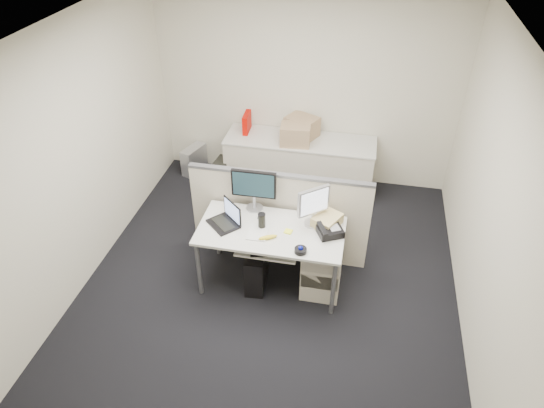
% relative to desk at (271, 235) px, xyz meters
% --- Properties ---
extents(floor, '(4.00, 4.50, 0.01)m').
position_rel_desk_xyz_m(floor, '(0.00, 0.00, -0.67)').
color(floor, black).
rests_on(floor, ground).
extents(ceiling, '(4.00, 4.50, 0.01)m').
position_rel_desk_xyz_m(ceiling, '(0.00, 0.00, 2.04)').
color(ceiling, white).
rests_on(ceiling, ground).
extents(wall_back, '(4.00, 0.02, 2.70)m').
position_rel_desk_xyz_m(wall_back, '(0.00, 2.25, 0.69)').
color(wall_back, beige).
rests_on(wall_back, ground).
extents(wall_front, '(4.00, 0.02, 2.70)m').
position_rel_desk_xyz_m(wall_front, '(0.00, -2.25, 0.69)').
color(wall_front, beige).
rests_on(wall_front, ground).
extents(wall_left, '(0.02, 4.50, 2.70)m').
position_rel_desk_xyz_m(wall_left, '(-2.00, 0.00, 0.69)').
color(wall_left, beige).
rests_on(wall_left, ground).
extents(wall_right, '(0.02, 4.50, 2.70)m').
position_rel_desk_xyz_m(wall_right, '(2.00, 0.00, 0.69)').
color(wall_right, beige).
rests_on(wall_right, ground).
extents(desk, '(1.50, 0.75, 0.73)m').
position_rel_desk_xyz_m(desk, '(0.00, 0.00, 0.00)').
color(desk, silver).
rests_on(desk, floor).
extents(keyboard_tray, '(0.62, 0.32, 0.02)m').
position_rel_desk_xyz_m(keyboard_tray, '(0.00, -0.18, -0.04)').
color(keyboard_tray, silver).
rests_on(keyboard_tray, desk).
extents(drawer_pedestal, '(0.40, 0.55, 0.65)m').
position_rel_desk_xyz_m(drawer_pedestal, '(0.55, 0.05, -0.34)').
color(drawer_pedestal, beige).
rests_on(drawer_pedestal, floor).
extents(cubicle_partition, '(2.00, 0.06, 1.10)m').
position_rel_desk_xyz_m(cubicle_partition, '(0.00, 0.45, -0.11)').
color(cubicle_partition, beige).
rests_on(cubicle_partition, floor).
extents(back_counter, '(2.00, 0.60, 0.72)m').
position_rel_desk_xyz_m(back_counter, '(0.00, 1.93, -0.30)').
color(back_counter, beige).
rests_on(back_counter, floor).
extents(monitor_main, '(0.48, 0.19, 0.48)m').
position_rel_desk_xyz_m(monitor_main, '(-0.25, 0.32, 0.30)').
color(monitor_main, black).
rests_on(monitor_main, desk).
extents(monitor_small, '(0.39, 0.36, 0.43)m').
position_rel_desk_xyz_m(monitor_small, '(0.40, 0.18, 0.28)').
color(monitor_small, '#B7B7BC').
rests_on(monitor_small, desk).
extents(laptop, '(0.40, 0.39, 0.24)m').
position_rel_desk_xyz_m(laptop, '(-0.50, -0.02, 0.19)').
color(laptop, black).
rests_on(laptop, desk).
extents(trackball, '(0.16, 0.16, 0.05)m').
position_rel_desk_xyz_m(trackball, '(0.35, -0.28, 0.09)').
color(trackball, black).
rests_on(trackball, desk).
extents(desk_phone, '(0.30, 0.28, 0.08)m').
position_rel_desk_xyz_m(desk_phone, '(0.60, 0.04, 0.10)').
color(desk_phone, black).
rests_on(desk_phone, desk).
extents(paper_stack, '(0.21, 0.26, 0.01)m').
position_rel_desk_xyz_m(paper_stack, '(-0.12, -0.08, 0.07)').
color(paper_stack, silver).
rests_on(paper_stack, desk).
extents(sticky_pad, '(0.09, 0.09, 0.01)m').
position_rel_desk_xyz_m(sticky_pad, '(0.18, 0.00, 0.07)').
color(sticky_pad, '#F6FF2B').
rests_on(sticky_pad, desk).
extents(travel_mug, '(0.08, 0.08, 0.16)m').
position_rel_desk_xyz_m(travel_mug, '(-0.10, 0.02, 0.15)').
color(travel_mug, black).
rests_on(travel_mug, desk).
extents(banana, '(0.20, 0.13, 0.04)m').
position_rel_desk_xyz_m(banana, '(0.00, -0.15, 0.09)').
color(banana, yellow).
rests_on(banana, desk).
extents(cellphone, '(0.06, 0.11, 0.01)m').
position_rel_desk_xyz_m(cellphone, '(-0.15, 0.20, 0.07)').
color(cellphone, black).
rests_on(cellphone, desk).
extents(manila_folders, '(0.34, 0.36, 0.11)m').
position_rel_desk_xyz_m(manila_folders, '(0.55, 0.20, 0.12)').
color(manila_folders, tan).
rests_on(manila_folders, desk).
extents(keyboard, '(0.45, 0.26, 0.02)m').
position_rel_desk_xyz_m(keyboard, '(0.05, -0.22, -0.02)').
color(keyboard, black).
rests_on(keyboard, keyboard_tray).
extents(pc_tower_desk, '(0.24, 0.51, 0.46)m').
position_rel_desk_xyz_m(pc_tower_desk, '(-0.15, -0.05, -0.43)').
color(pc_tower_desk, black).
rests_on(pc_tower_desk, floor).
extents(pc_tower_spare_dark, '(0.23, 0.47, 0.43)m').
position_rel_desk_xyz_m(pc_tower_spare_dark, '(-1.05, 1.63, -0.45)').
color(pc_tower_spare_dark, black).
rests_on(pc_tower_spare_dark, floor).
extents(pc_tower_spare_silver, '(0.29, 0.45, 0.39)m').
position_rel_desk_xyz_m(pc_tower_spare_silver, '(-1.57, 2.01, -0.47)').
color(pc_tower_spare_silver, '#B7B7BC').
rests_on(pc_tower_spare_silver, floor).
extents(cardboard_box_left, '(0.41, 0.32, 0.29)m').
position_rel_desk_xyz_m(cardboard_box_left, '(-0.05, 1.81, 0.20)').
color(cardboard_box_left, '#A07B5B').
rests_on(cardboard_box_left, back_counter).
extents(cardboard_box_right, '(0.50, 0.46, 0.29)m').
position_rel_desk_xyz_m(cardboard_box_right, '(0.00, 2.05, 0.20)').
color(cardboard_box_right, '#A07B5B').
rests_on(cardboard_box_right, back_counter).
extents(red_binder, '(0.08, 0.30, 0.28)m').
position_rel_desk_xyz_m(red_binder, '(-0.76, 2.03, 0.20)').
color(red_binder, '#BA0900').
rests_on(red_binder, back_counter).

